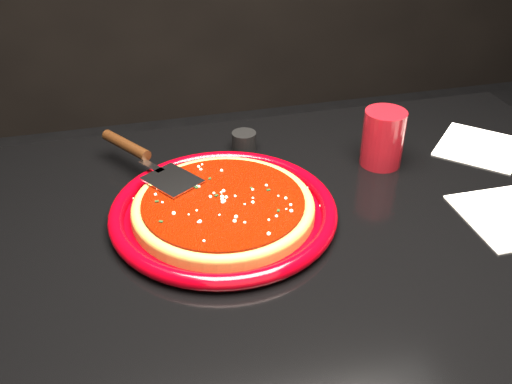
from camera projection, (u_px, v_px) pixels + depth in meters
plate at (224, 211)px, 0.89m from camera, size 0.46×0.46×0.03m
pizza_crust at (223, 209)px, 0.89m from camera, size 0.37×0.37×0.01m
pizza_crust_rim at (223, 205)px, 0.88m from camera, size 0.37×0.37×0.02m
pizza_sauce at (223, 203)px, 0.88m from camera, size 0.33×0.33×0.01m
parmesan_dusting at (223, 199)px, 0.87m from camera, size 0.24×0.24×0.01m
basil_flecks at (223, 199)px, 0.88m from camera, size 0.22×0.22×0.00m
pizza_server at (148, 159)px, 0.96m from camera, size 0.22×0.28×0.02m
cup at (383, 138)px, 1.01m from camera, size 0.09×0.09×0.10m
napkin_b at (479, 147)px, 1.09m from camera, size 0.21×0.21×0.00m
ramekin at (244, 141)px, 1.07m from camera, size 0.05×0.05×0.04m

